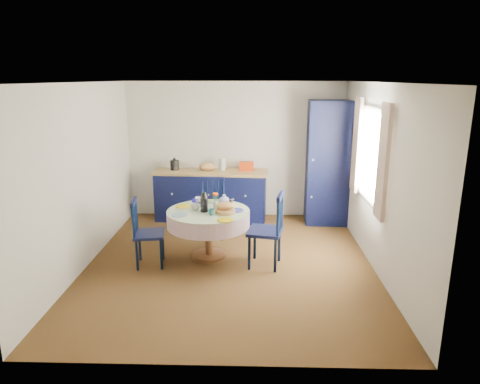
# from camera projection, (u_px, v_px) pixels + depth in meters

# --- Properties ---
(floor) EXTENTS (4.50, 4.50, 0.00)m
(floor) POSITION_uv_depth(u_px,v_px,m) (230.00, 263.00, 6.10)
(floor) COLOR black
(floor) RESTS_ON ground
(ceiling) EXTENTS (4.50, 4.50, 0.00)m
(ceiling) POSITION_uv_depth(u_px,v_px,m) (229.00, 82.00, 5.45)
(ceiling) COLOR white
(ceiling) RESTS_ON wall_back
(wall_back) EXTENTS (4.00, 0.02, 2.50)m
(wall_back) POSITION_uv_depth(u_px,v_px,m) (236.00, 150.00, 7.95)
(wall_back) COLOR silver
(wall_back) RESTS_ON floor
(wall_left) EXTENTS (0.02, 4.50, 2.50)m
(wall_left) POSITION_uv_depth(u_px,v_px,m) (83.00, 177.00, 5.83)
(wall_left) COLOR silver
(wall_left) RESTS_ON floor
(wall_right) EXTENTS (0.02, 4.50, 2.50)m
(wall_right) POSITION_uv_depth(u_px,v_px,m) (378.00, 179.00, 5.72)
(wall_right) COLOR silver
(wall_right) RESTS_ON floor
(window) EXTENTS (0.10, 1.74, 1.45)m
(window) POSITION_uv_depth(u_px,v_px,m) (370.00, 155.00, 5.94)
(window) COLOR white
(window) RESTS_ON wall_right
(kitchen_counter) EXTENTS (2.10, 0.78, 1.16)m
(kitchen_counter) POSITION_uv_depth(u_px,v_px,m) (211.00, 194.00, 7.88)
(kitchen_counter) COLOR black
(kitchen_counter) RESTS_ON floor
(pantry_cabinet) EXTENTS (0.79, 0.58, 2.19)m
(pantry_cabinet) POSITION_uv_depth(u_px,v_px,m) (329.00, 163.00, 7.55)
(pantry_cabinet) COLOR black
(pantry_cabinet) RESTS_ON floor
(dining_table) EXTENTS (1.19, 1.19, 1.00)m
(dining_table) POSITION_uv_depth(u_px,v_px,m) (209.00, 218.00, 6.15)
(dining_table) COLOR #562D18
(dining_table) RESTS_ON floor
(chair_left) EXTENTS (0.46, 0.48, 0.96)m
(chair_left) POSITION_uv_depth(u_px,v_px,m) (146.00, 232.00, 5.92)
(chair_left) COLOR black
(chair_left) RESTS_ON floor
(chair_far) EXTENTS (0.45, 0.43, 0.97)m
(chair_far) POSITION_uv_depth(u_px,v_px,m) (212.00, 207.00, 7.03)
(chair_far) COLOR black
(chair_far) RESTS_ON floor
(chair_right) EXTENTS (0.53, 0.55, 1.05)m
(chair_right) POSITION_uv_depth(u_px,v_px,m) (268.00, 230.00, 5.89)
(chair_right) COLOR black
(chair_right) RESTS_ON floor
(mug_a) EXTENTS (0.12, 0.12, 0.10)m
(mug_a) POSITION_uv_depth(u_px,v_px,m) (195.00, 207.00, 6.12)
(mug_a) COLOR silver
(mug_a) RESTS_ON dining_table
(mug_b) EXTENTS (0.09, 0.09, 0.09)m
(mug_b) POSITION_uv_depth(u_px,v_px,m) (211.00, 212.00, 5.90)
(mug_b) COLOR #2A7877
(mug_b) RESTS_ON dining_table
(mug_c) EXTENTS (0.11, 0.11, 0.09)m
(mug_c) POSITION_uv_depth(u_px,v_px,m) (229.00, 203.00, 6.31)
(mug_c) COLOR black
(mug_c) RESTS_ON dining_table
(mug_d) EXTENTS (0.11, 0.11, 0.10)m
(mug_d) POSITION_uv_depth(u_px,v_px,m) (199.00, 200.00, 6.44)
(mug_d) COLOR silver
(mug_d) RESTS_ON dining_table
(cobalt_bowl) EXTENTS (0.24, 0.24, 0.06)m
(cobalt_bowl) POSITION_uv_depth(u_px,v_px,m) (199.00, 202.00, 6.44)
(cobalt_bowl) COLOR #100973
(cobalt_bowl) RESTS_ON dining_table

